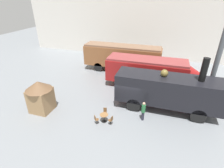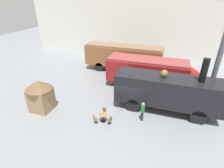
{
  "view_description": "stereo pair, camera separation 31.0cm",
  "coord_description": "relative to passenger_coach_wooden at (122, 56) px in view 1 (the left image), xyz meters",
  "views": [
    {
      "loc": [
        2.9,
        -14.02,
        9.72
      ],
      "look_at": [
        -1.85,
        1.0,
        1.6
      ],
      "focal_mm": 28.0,
      "sensor_mm": 36.0,
      "label": 1
    },
    {
      "loc": [
        3.2,
        -13.92,
        9.72
      ],
      "look_at": [
        -1.85,
        1.0,
        1.6
      ],
      "focal_mm": 28.0,
      "sensor_mm": 36.0,
      "label": 2
    }
  ],
  "objects": [
    {
      "name": "cafe_chair_1",
      "position": [
        2.1,
        -11.46,
        -1.7
      ],
      "size": [
        0.39,
        0.37,
        0.87
      ],
      "rotation": [
        0.0,
        0.0,
        9.13
      ],
      "color": "black",
      "rests_on": "ground_plane"
    },
    {
      "name": "cafe_table_near",
      "position": [
        1.41,
        -11.25,
        -1.68
      ],
      "size": [
        0.71,
        0.71,
        0.73
      ],
      "color": "black",
      "rests_on": "ground_plane"
    },
    {
      "name": "ground_plane",
      "position": [
        2.72,
        -8.31,
        -2.21
      ],
      "size": [
        80.0,
        80.0,
        0.0
      ],
      "primitive_type": "plane",
      "color": "gray"
    },
    {
      "name": "ticket_kiosk",
      "position": [
        -4.65,
        -11.39,
        -0.54
      ],
      "size": [
        2.34,
        2.34,
        3.0
      ],
      "color": "#99754C",
      "rests_on": "ground_plane"
    },
    {
      "name": "cafe_chair_0",
      "position": [
        0.88,
        -11.74,
        -1.7
      ],
      "size": [
        0.4,
        0.4,
        0.87
      ],
      "rotation": [
        0.0,
        0.0,
        7.03
      ],
      "color": "black",
      "rests_on": "ground_plane"
    },
    {
      "name": "passenger_coach_wooden",
      "position": [
        0.0,
        0.0,
        0.0
      ],
      "size": [
        10.39,
        2.49,
        3.66
      ],
      "color": "brown",
      "rests_on": "ground_plane"
    },
    {
      "name": "streamlined_locomotive",
      "position": [
        4.52,
        -3.73,
        -0.15
      ],
      "size": [
        10.82,
        2.8,
        3.41
      ],
      "color": "maroon",
      "rests_on": "ground_plane"
    },
    {
      "name": "support_pillar",
      "position": [
        10.08,
        -5.53,
        1.79
      ],
      "size": [
        0.44,
        0.44,
        8.0
      ],
      "color": "#4C5156",
      "rests_on": "ground_plane"
    },
    {
      "name": "cafe_chair_2",
      "position": [
        1.25,
        -10.54,
        -1.7
      ],
      "size": [
        0.36,
        0.38,
        0.87
      ],
      "rotation": [
        0.0,
        0.0,
        11.22
      ],
      "color": "black",
      "rests_on": "ground_plane"
    },
    {
      "name": "steam_locomotive",
      "position": [
        6.25,
        -7.83,
        -0.09
      ],
      "size": [
        9.16,
        2.5,
        5.34
      ],
      "color": "black",
      "rests_on": "ground_plane"
    },
    {
      "name": "backdrop_wall",
      "position": [
        2.72,
        7.08,
        2.29
      ],
      "size": [
        44.0,
        0.15,
        9.0
      ],
      "color": "silver",
      "rests_on": "ground_plane"
    },
    {
      "name": "visitor_person",
      "position": [
        4.5,
        -10.01,
        -1.23
      ],
      "size": [
        0.34,
        0.34,
        1.79
      ],
      "color": "#262633",
      "rests_on": "ground_plane"
    }
  ]
}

